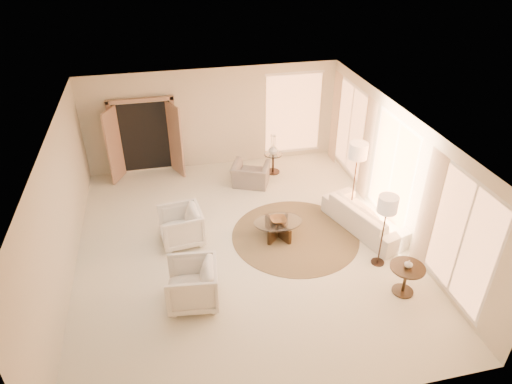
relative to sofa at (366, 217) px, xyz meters
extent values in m
cube|color=#EDE9CE|center=(-2.90, -0.03, -0.33)|extent=(7.00, 8.00, 0.02)
cube|color=white|center=(-2.90, -0.03, 2.48)|extent=(7.00, 8.00, 0.02)
cube|color=beige|center=(-2.90, 3.97, 1.08)|extent=(7.00, 0.04, 2.80)
cube|color=beige|center=(-2.90, -4.03, 1.08)|extent=(7.00, 0.04, 2.80)
cube|color=beige|center=(-6.40, -0.03, 1.08)|extent=(0.04, 8.00, 2.80)
cube|color=beige|center=(0.60, -0.03, 1.08)|extent=(0.04, 8.00, 2.80)
cube|color=#A37B61|center=(-4.80, 3.86, 0.76)|extent=(1.80, 0.12, 2.16)
cube|color=#A37B61|center=(-5.60, 3.59, 0.71)|extent=(0.35, 0.66, 2.00)
cube|color=#A37B61|center=(-4.00, 3.59, 0.71)|extent=(0.35, 0.66, 2.00)
cylinder|color=#3F321F|center=(-1.66, 0.07, -0.32)|extent=(3.26, 3.26, 0.01)
imported|color=white|center=(0.00, 0.00, 0.00)|extent=(1.50, 2.36, 0.64)
imported|color=white|center=(-4.17, 0.44, 0.13)|extent=(0.90, 0.95, 0.90)
imported|color=white|center=(-4.12, -1.47, 0.15)|extent=(0.96, 1.01, 0.94)
imported|color=gray|center=(-2.15, 2.54, 0.09)|extent=(1.11, 0.94, 0.83)
cube|color=black|center=(-2.04, 0.15, -0.14)|extent=(0.43, 0.77, 0.37)
cube|color=black|center=(-2.04, 0.15, -0.14)|extent=(0.62, 0.65, 0.37)
cylinder|color=white|center=(-2.04, 0.15, 0.07)|extent=(1.25, 1.25, 0.02)
cylinder|color=black|center=(-0.16, -2.10, -0.31)|extent=(0.41, 0.41, 0.03)
cylinder|color=black|center=(-0.16, -2.10, -0.02)|extent=(0.06, 0.06, 0.58)
cylinder|color=black|center=(-0.16, -2.10, 0.28)|extent=(0.66, 0.66, 0.03)
cylinder|color=black|center=(-1.40, 3.07, -0.31)|extent=(0.39, 0.39, 0.03)
cylinder|color=black|center=(-1.40, 3.07, -0.04)|extent=(0.06, 0.06, 0.55)
cylinder|color=white|center=(-1.40, 3.07, 0.25)|extent=(0.50, 0.50, 0.03)
cylinder|color=black|center=(0.00, 0.81, -0.30)|extent=(0.30, 0.30, 0.03)
cylinder|color=black|center=(0.00, 0.81, 0.44)|extent=(0.03, 0.03, 1.52)
cylinder|color=beige|center=(0.00, 0.81, 1.29)|extent=(0.43, 0.43, 0.37)
cylinder|color=black|center=(-0.25, -1.20, -0.31)|extent=(0.28, 0.28, 0.03)
cylinder|color=black|center=(-0.25, -1.20, 0.37)|extent=(0.03, 0.03, 1.38)
cylinder|color=beige|center=(-0.25, -1.20, 1.14)|extent=(0.39, 0.39, 0.34)
imported|color=brown|center=(-2.04, 0.15, 0.13)|extent=(0.37, 0.37, 0.09)
imported|color=silver|center=(-0.16, -2.10, 0.37)|extent=(0.18, 0.18, 0.16)
imported|color=silver|center=(-1.40, 3.07, 0.40)|extent=(0.29, 0.29, 0.27)
camera|label=1|loc=(-4.36, -7.82, 5.92)|focal=32.00mm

